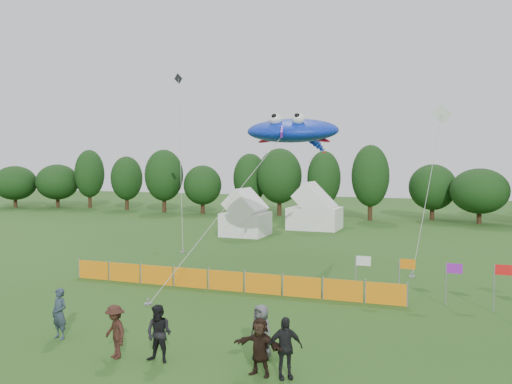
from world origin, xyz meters
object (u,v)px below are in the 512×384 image
(barrier_fence, at_px, (226,281))
(spectator_b, at_px, (159,334))
(spectator_f, at_px, (260,347))
(tent_left, at_px, (246,217))
(spectator_c, at_px, (115,332))
(tent_right, at_px, (315,211))
(spectator_e, at_px, (261,332))
(spectator_a, at_px, (59,314))
(spectator_d, at_px, (285,348))
(stingray_kite, at_px, (295,131))

(barrier_fence, height_order, spectator_b, spectator_b)
(spectator_f, bearing_deg, tent_left, 120.60)
(spectator_b, height_order, spectator_c, spectator_b)
(tent_left, bearing_deg, spectator_c, -76.79)
(barrier_fence, bearing_deg, spectator_b, -78.79)
(tent_left, bearing_deg, spectator_b, -73.85)
(tent_left, height_order, tent_right, tent_right)
(spectator_c, xyz_separation_m, spectator_e, (4.62, 1.65, 0.02))
(spectator_c, relative_size, spectator_f, 1.00)
(spectator_a, relative_size, spectator_f, 1.05)
(tent_left, relative_size, spectator_a, 1.96)
(spectator_c, bearing_deg, spectator_d, 33.37)
(spectator_e, bearing_deg, spectator_a, -152.38)
(tent_right, distance_m, spectator_a, 35.16)
(spectator_a, height_order, stingray_kite, stingray_kite)
(tent_left, relative_size, barrier_fence, 0.21)
(tent_right, xyz_separation_m, spectator_e, (7.12, -34.53, -0.78))
(tent_left, xyz_separation_m, tent_right, (4.47, 6.48, 0.05))
(spectator_c, distance_m, spectator_e, 4.91)
(tent_right, relative_size, spectator_c, 2.64)
(spectator_a, height_order, spectator_d, spectator_d)
(spectator_d, height_order, spectator_f, spectator_d)
(barrier_fence, distance_m, spectator_d, 11.78)
(spectator_c, bearing_deg, spectator_f, 33.37)
(spectator_b, relative_size, spectator_e, 1.03)
(barrier_fence, xyz_separation_m, spectator_d, (6.28, -9.95, 0.45))
(spectator_a, distance_m, spectator_f, 8.24)
(spectator_e, bearing_deg, barrier_fence, 143.40)
(spectator_b, height_order, spectator_e, spectator_b)
(spectator_b, bearing_deg, spectator_c, -172.69)
(tent_right, height_order, spectator_c, tent_right)
(spectator_b, distance_m, spectator_d, 4.29)
(barrier_fence, height_order, stingray_kite, stingray_kite)
(spectator_b, height_order, spectator_f, spectator_b)
(barrier_fence, relative_size, spectator_f, 9.92)
(tent_right, relative_size, spectator_d, 2.51)
(spectator_f, xyz_separation_m, stingray_kite, (-4.38, 18.50, 7.50))
(stingray_kite, bearing_deg, spectator_b, -87.26)
(spectator_a, xyz_separation_m, spectator_b, (4.71, -0.86, 0.00))
(tent_right, bearing_deg, spectator_a, -91.03)
(barrier_fence, relative_size, spectator_a, 9.49)
(tent_right, xyz_separation_m, barrier_fence, (2.08, -25.92, -1.20))
(tent_right, distance_m, spectator_f, 36.71)
(spectator_b, xyz_separation_m, spectator_f, (3.49, 0.09, -0.05))
(stingray_kite, bearing_deg, barrier_fence, -97.44)
(tent_left, height_order, spectator_b, tent_left)
(spectator_f, relative_size, stingray_kite, 0.09)
(tent_left, bearing_deg, barrier_fence, -71.37)
(barrier_fence, distance_m, spectator_c, 10.28)
(spectator_e, height_order, stingray_kite, stingray_kite)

